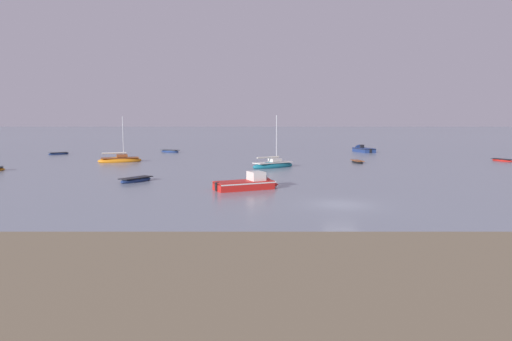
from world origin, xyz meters
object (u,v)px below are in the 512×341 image
rowboat_moored_1 (134,180)px  sailboat_moored_0 (271,165)px  rowboat_moored_3 (355,162)px  rowboat_moored_4 (168,151)px  rowboat_moored_5 (500,160)px  motorboat_moored_0 (251,185)px  rowboat_moored_7 (56,154)px  sailboat_moored_1 (118,160)px  motorboat_moored_1 (359,150)px

rowboat_moored_1 → sailboat_moored_0: bearing=-13.1°
rowboat_moored_3 → rowboat_moored_4: bearing=46.9°
rowboat_moored_5 → motorboat_moored_0: (-37.49, -27.96, 0.21)m
rowboat_moored_7 → rowboat_moored_4: bearing=-23.5°
rowboat_moored_1 → sailboat_moored_1: bearing=53.2°
rowboat_moored_1 → rowboat_moored_7: rowboat_moored_1 is taller
sailboat_moored_1 → motorboat_moored_1: bearing=7.3°
rowboat_moored_5 → motorboat_moored_1: bearing=15.0°
sailboat_moored_0 → rowboat_moored_7: bearing=113.5°
rowboat_moored_3 → motorboat_moored_0: size_ratio=0.53×
rowboat_moored_3 → motorboat_moored_1: motorboat_moored_1 is taller
rowboat_moored_4 → rowboat_moored_7: rowboat_moored_4 is taller
rowboat_moored_4 → sailboat_moored_1: 21.18m
rowboat_moored_3 → sailboat_moored_1: sailboat_moored_1 is taller
sailboat_moored_0 → motorboat_moored_0: bearing=-132.9°
motorboat_moored_0 → motorboat_moored_1: size_ratio=0.95×
rowboat_moored_7 → sailboat_moored_1: (15.58, -15.16, 0.15)m
rowboat_moored_1 → motorboat_moored_0: (11.97, -4.91, 0.19)m
motorboat_moored_0 → rowboat_moored_4: bearing=83.9°
motorboat_moored_0 → sailboat_moored_1: 33.29m
sailboat_moored_1 → rowboat_moored_7: bearing=114.6°
sailboat_moored_0 → rowboat_moored_4: sailboat_moored_0 is taller
sailboat_moored_1 → rowboat_moored_1: bearing=-90.9°
motorboat_moored_1 → sailboat_moored_1: sailboat_moored_1 is taller
rowboat_moored_1 → sailboat_moored_1: 23.15m
rowboat_moored_1 → rowboat_moored_5: (49.46, 23.05, -0.02)m
rowboat_moored_1 → sailboat_moored_1: size_ratio=0.56×
sailboat_moored_0 → motorboat_moored_0: size_ratio=1.11×
motorboat_moored_1 → sailboat_moored_1: bearing=105.1°
rowboat_moored_3 → sailboat_moored_1: bearing=80.0°
rowboat_moored_7 → motorboat_moored_0: bearing=-89.8°
rowboat_moored_3 → motorboat_moored_1: (5.97, 23.50, 0.16)m
rowboat_moored_5 → sailboat_moored_1: bearing=67.9°
rowboat_moored_3 → rowboat_moored_5: bearing=-91.3°
rowboat_moored_4 → rowboat_moored_5: 57.35m
rowboat_moored_3 → sailboat_moored_1: (-34.96, 1.29, 0.16)m
motorboat_moored_0 → motorboat_moored_1: 53.15m
sailboat_moored_0 → rowboat_moored_1: size_ratio=1.81×
motorboat_moored_1 → rowboat_moored_1: bearing=129.7°
sailboat_moored_0 → motorboat_moored_0: sailboat_moored_0 is taller
rowboat_moored_1 → motorboat_moored_1: (32.93, 43.94, 0.14)m
rowboat_moored_3 → motorboat_moored_1: 24.25m
rowboat_moored_7 → sailboat_moored_1: sailboat_moored_1 is taller
rowboat_moored_3 → rowboat_moored_7: 53.15m
rowboat_moored_4 → rowboat_moored_1: bearing=-51.4°
rowboat_moored_1 → rowboat_moored_5: rowboat_moored_1 is taller
sailboat_moored_0 → motorboat_moored_1: bearing=23.0°
rowboat_moored_4 → rowboat_moored_5: bearing=12.7°
rowboat_moored_4 → rowboat_moored_7: (-19.12, -5.72, -0.03)m
motorboat_moored_1 → rowboat_moored_7: size_ratio=1.96×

